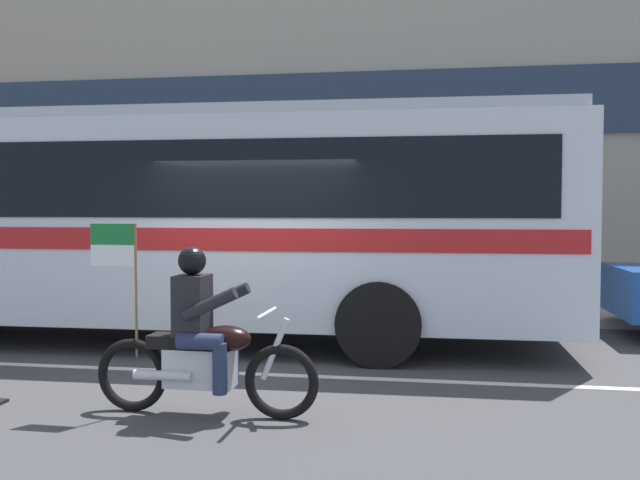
% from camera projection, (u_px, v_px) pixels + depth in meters
% --- Properties ---
extents(ground_plane, '(60.00, 60.00, 0.00)m').
position_uv_depth(ground_plane, '(254.00, 362.00, 8.73)').
color(ground_plane, '#3D3D3F').
extents(sidewalk_curb, '(28.00, 3.80, 0.15)m').
position_uv_depth(sidewalk_curb, '(321.00, 302.00, 13.75)').
color(sidewalk_curb, '#A39E93').
rests_on(sidewalk_curb, ground_plane).
extents(lane_center_stripe, '(26.60, 0.14, 0.01)m').
position_uv_depth(lane_center_stripe, '(241.00, 373.00, 8.14)').
color(lane_center_stripe, silver).
rests_on(lane_center_stripe, ground_plane).
extents(office_building_facade, '(28.00, 0.89, 11.89)m').
position_uv_depth(office_building_facade, '(338.00, 27.00, 15.73)').
color(office_building_facade, gray).
rests_on(office_building_facade, ground_plane).
extents(transit_bus, '(11.21, 2.73, 3.22)m').
position_uv_depth(transit_bus, '(171.00, 210.00, 10.07)').
color(transit_bus, silver).
rests_on(transit_bus, ground_plane).
extents(motorcycle_with_rider, '(2.20, 0.64, 1.78)m').
position_uv_depth(motorcycle_with_rider, '(202.00, 344.00, 6.49)').
color(motorcycle_with_rider, black).
rests_on(motorcycle_with_rider, ground_plane).
extents(fire_hydrant, '(0.22, 0.30, 0.75)m').
position_uv_depth(fire_hydrant, '(522.00, 288.00, 12.24)').
color(fire_hydrant, gold).
rests_on(fire_hydrant, sidewalk_curb).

